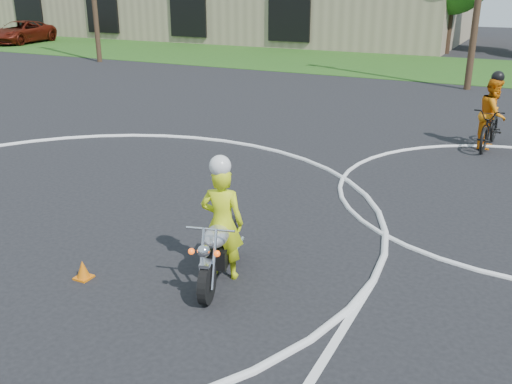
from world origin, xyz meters
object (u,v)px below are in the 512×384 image
at_px(primary_motorcycle, 219,250).
at_px(rider_primary_grp, 222,220).
at_px(pickup_grp, 20,32).
at_px(rider_second_grp, 491,121).

distance_m(primary_motorcycle, rider_primary_grp, 0.45).
height_order(primary_motorcycle, rider_primary_grp, rider_primary_grp).
bearing_deg(pickup_grp, primary_motorcycle, -48.15).
bearing_deg(primary_motorcycle, pickup_grp, 126.59).
xyz_separation_m(primary_motorcycle, rider_primary_grp, (-0.01, 0.13, 0.43)).
xyz_separation_m(rider_second_grp, pickup_grp, (-34.09, 14.89, 0.07)).
xyz_separation_m(primary_motorcycle, rider_second_grp, (2.86, 9.70, 0.22)).
bearing_deg(rider_primary_grp, rider_second_grp, 58.10).
relative_size(primary_motorcycle, pickup_grp, 0.32).
bearing_deg(rider_primary_grp, pickup_grp, 126.73).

